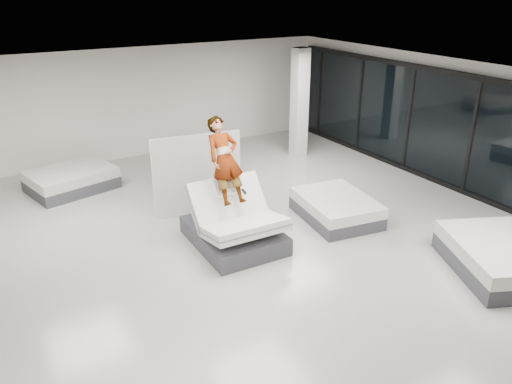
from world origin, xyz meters
TOP-DOWN VIEW (x-y plane):
  - room at (0.00, 0.00)m, footprint 14.00×14.04m
  - hero_bed at (-0.27, 0.57)m, footprint 1.58×2.07m
  - person at (-0.27, 0.92)m, footprint 0.68×1.77m
  - remote at (-0.05, 0.56)m, footprint 0.05×0.14m
  - divider_panel at (-0.25, 2.36)m, footprint 2.01×0.35m
  - flat_bed_right_far at (2.23, 0.47)m, footprint 1.67×2.06m
  - flat_bed_right_near at (3.39, -2.78)m, footprint 2.30×2.56m
  - flat_bed_left_far at (-2.50, 5.20)m, footprint 2.27×1.91m
  - column at (4.00, 4.50)m, footprint 0.40×0.40m
  - storefront_glazing at (5.90, 0.00)m, footprint 0.12×13.40m

SIDE VIEW (x-z plane):
  - flat_bed_right_far at x=2.23m, z-range 0.00..0.52m
  - flat_bed_left_far at x=-2.50m, z-range 0.00..0.54m
  - flat_bed_right_near at x=3.39m, z-range 0.00..0.58m
  - hero_bed at x=-0.27m, z-range -0.28..1.09m
  - divider_panel at x=-0.25m, z-range 0.00..1.84m
  - remote at x=-0.05m, z-range 1.07..1.15m
  - person at x=-0.27m, z-range 0.71..1.96m
  - storefront_glazing at x=5.90m, z-range -0.01..2.91m
  - room at x=0.00m, z-range 0.00..3.20m
  - column at x=4.00m, z-range 0.00..3.20m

